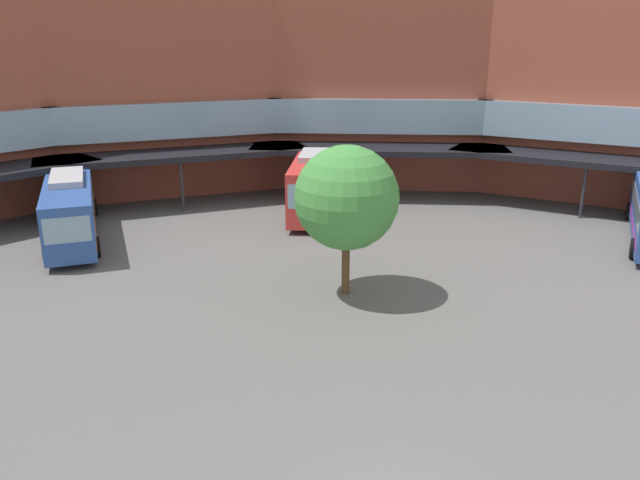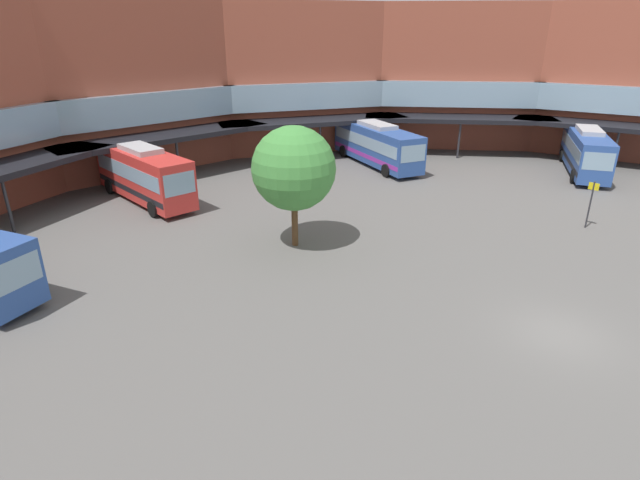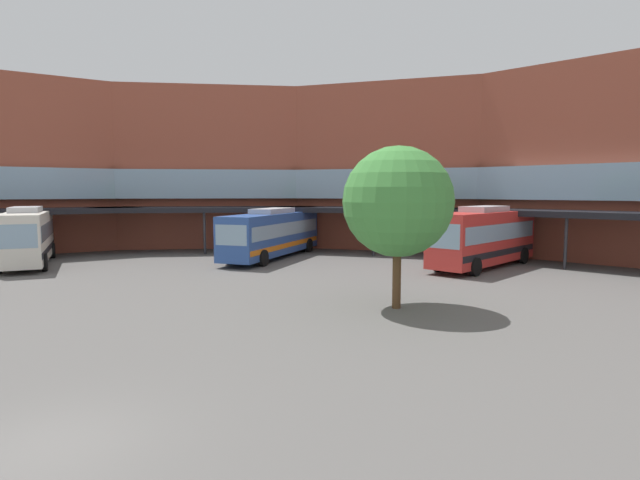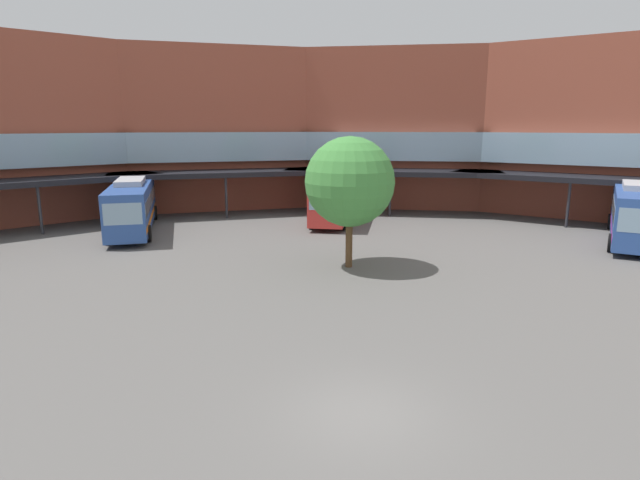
{
  "view_description": "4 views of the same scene",
  "coord_description": "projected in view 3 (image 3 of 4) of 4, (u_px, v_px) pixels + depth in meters",
  "views": [
    {
      "loc": [
        -3.8,
        -12.09,
        11.5
      ],
      "look_at": [
        0.39,
        15.5,
        2.28
      ],
      "focal_mm": 35.94,
      "sensor_mm": 36.0,
      "label": 1
    },
    {
      "loc": [
        -20.23,
        -1.83,
        11.59
      ],
      "look_at": [
        -0.35,
        11.58,
        1.59
      ],
      "focal_mm": 28.72,
      "sensor_mm": 36.0,
      "label": 2
    },
    {
      "loc": [
        9.29,
        -5.43,
        4.94
      ],
      "look_at": [
        -2.31,
        14.44,
        2.73
      ],
      "focal_mm": 28.55,
      "sensor_mm": 36.0,
      "label": 3
    },
    {
      "loc": [
        -1.87,
        -12.35,
        7.37
      ],
      "look_at": [
        -0.25,
        12.36,
        1.94
      ],
      "focal_mm": 29.63,
      "sensor_mm": 36.0,
      "label": 4
    }
  ],
  "objects": [
    {
      "name": "ground_plane",
      "position": [
        46.0,
        448.0,
        9.8
      ],
      "size": [
        124.51,
        124.51,
        0.0
      ],
      "primitive_type": "plane",
      "color": "#605E5B"
    },
    {
      "name": "station_building",
      "position": [
        420.0,
        159.0,
        27.37
      ],
      "size": [
        81.28,
        48.67,
        13.84
      ],
      "color": "#9E4C38",
      "rests_on": "ground"
    },
    {
      "name": "bus_0",
      "position": [
        273.0,
        233.0,
        37.68
      ],
      "size": [
        4.78,
        12.67,
        3.68
      ],
      "rotation": [
        0.0,
        0.0,
        4.9
      ],
      "color": "#2D519E",
      "rests_on": "ground"
    },
    {
      "name": "bus_2",
      "position": [
        484.0,
        237.0,
        32.85
      ],
      "size": [
        4.76,
        10.71,
        3.98
      ],
      "rotation": [
        0.0,
        0.0,
        4.48
      ],
      "color": "red",
      "rests_on": "ground"
    },
    {
      "name": "bus_3",
      "position": [
        27.0,
        236.0,
        33.87
      ],
      "size": [
        9.59,
        7.88,
        3.91
      ],
      "rotation": [
        0.0,
        0.0,
        5.66
      ],
      "color": "silver",
      "rests_on": "ground"
    },
    {
      "name": "plaza_tree",
      "position": [
        398.0,
        202.0,
        21.12
      ],
      "size": [
        4.62,
        4.62,
        6.82
      ],
      "color": "brown",
      "rests_on": "ground"
    }
  ]
}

